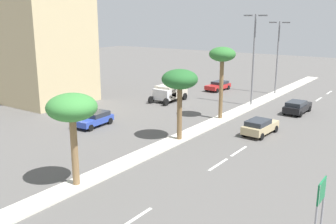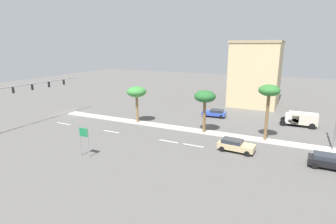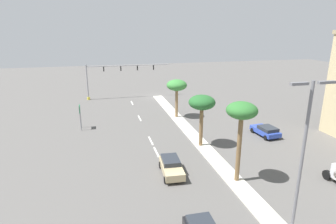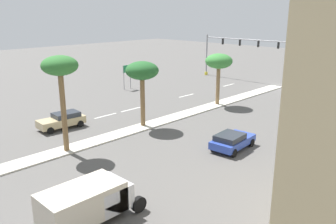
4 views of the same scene
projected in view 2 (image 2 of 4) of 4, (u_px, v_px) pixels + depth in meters
The scene contains 17 objects.
ground_plane at pixel (210, 133), 39.10m from camera, with size 160.00×160.00×0.00m, color #565451.
median_curb at pixel (265, 141), 35.86m from camera, with size 1.80×69.22×0.12m, color beige.
lane_stripe_rear at pixel (64, 124), 43.75m from camera, with size 0.20×2.80×0.01m, color silver.
lane_stripe_front at pixel (111, 132), 39.73m from camera, with size 0.20×2.80×0.01m, color silver.
lane_stripe_left at pixel (169, 141), 35.76m from camera, with size 0.20×2.80×0.01m, color silver.
lane_stripe_inboard at pixel (193, 145), 34.29m from camera, with size 0.20×2.80×0.01m, color silver.
lane_stripe_outboard at pixel (327, 168), 28.02m from camera, with size 0.20×2.80×0.01m, color silver.
traffic_signal_gantry at pixel (22, 97), 41.57m from camera, with size 16.56×0.53×6.87m.
directional_road_sign at pixel (84, 136), 30.39m from camera, with size 0.10×1.29×3.40m.
commercial_building at pixel (256, 73), 57.09m from camera, with size 12.74×9.71×13.32m.
palm_tree_right at pixel (137, 93), 43.07m from camera, with size 3.11×3.11×5.90m.
palm_tree_trailing at pixel (205, 97), 37.97m from camera, with size 3.08×3.08×6.13m.
palm_tree_leading at pixel (269, 93), 34.50m from camera, with size 2.71×2.71×7.44m.
sedan_black_right at pixel (331, 161), 27.78m from camera, with size 2.07×4.56×1.44m.
sedan_tan_rear at pixel (235, 145), 32.25m from camera, with size 2.16×4.38×1.46m.
sedan_blue_mid at pixel (215, 113), 47.76m from camera, with size 2.36×4.23×1.35m.
box_truck at pixel (300, 118), 42.32m from camera, with size 2.56×5.35×2.09m.
Camera 2 is at (36.14, 37.54, 12.52)m, focal length 28.71 mm.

